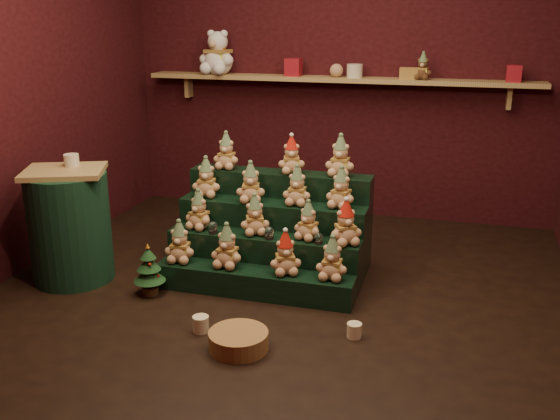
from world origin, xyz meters
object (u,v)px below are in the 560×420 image
(white_bear, at_px, (218,47))
(snow_globe_c, at_px, (319,239))
(side_table, at_px, (70,226))
(snow_globe_a, at_px, (213,227))
(riser_tier_front, at_px, (254,282))
(mug_left, at_px, (201,324))
(mug_right, at_px, (354,330))
(brown_bear, at_px, (423,66))
(snow_globe_b, at_px, (269,233))
(mini_christmas_tree, at_px, (149,270))
(wicker_basket, at_px, (238,340))

(white_bear, bearing_deg, snow_globe_c, -39.43)
(side_table, bearing_deg, snow_globe_a, -8.18)
(riser_tier_front, relative_size, mug_left, 13.96)
(mug_right, relative_size, brown_bear, 0.40)
(mug_left, relative_size, mug_right, 1.11)
(side_table, height_order, white_bear, white_bear)
(snow_globe_a, bearing_deg, side_table, -165.35)
(riser_tier_front, relative_size, snow_globe_b, 15.59)
(snow_globe_a, distance_m, mug_left, 0.86)
(snow_globe_b, distance_m, mini_christmas_tree, 0.87)
(side_table, distance_m, white_bear, 2.34)
(riser_tier_front, height_order, brown_bear, brown_bear)
(mug_left, height_order, white_bear, white_bear)
(side_table, height_order, wicker_basket, side_table)
(mug_right, bearing_deg, snow_globe_c, 122.01)
(white_bear, bearing_deg, snow_globe_b, -47.34)
(side_table, xyz_separation_m, mug_left, (1.22, -0.49, -0.36))
(brown_bear, bearing_deg, snow_globe_a, -120.04)
(snow_globe_a, relative_size, mini_christmas_tree, 0.24)
(mini_christmas_tree, bearing_deg, wicker_basket, -32.38)
(riser_tier_front, bearing_deg, brown_bear, 63.84)
(snow_globe_c, relative_size, brown_bear, 0.34)
(mini_christmas_tree, xyz_separation_m, wicker_basket, (0.85, -0.54, -0.13))
(snow_globe_a, height_order, snow_globe_b, same)
(snow_globe_b, bearing_deg, mini_christmas_tree, -154.94)
(snow_globe_a, relative_size, snow_globe_b, 0.99)
(brown_bear, bearing_deg, wicker_basket, -99.94)
(snow_globe_a, bearing_deg, brown_bear, 53.35)
(snow_globe_b, distance_m, snow_globe_c, 0.36)
(white_bear, bearing_deg, mug_right, -41.00)
(snow_globe_c, distance_m, mini_christmas_tree, 1.19)
(side_table, bearing_deg, mini_christmas_tree, -30.77)
(snow_globe_a, bearing_deg, wicker_basket, -60.33)
(snow_globe_c, xyz_separation_m, mug_left, (-0.56, -0.76, -0.35))
(snow_globe_a, distance_m, mini_christmas_tree, 0.54)
(wicker_basket, bearing_deg, mug_left, 155.40)
(snow_globe_c, height_order, mug_right, snow_globe_c)
(snow_globe_a, relative_size, brown_bear, 0.39)
(riser_tier_front, bearing_deg, wicker_basket, -78.47)
(riser_tier_front, relative_size, mug_right, 15.54)
(snow_globe_c, relative_size, mini_christmas_tree, 0.21)
(mini_christmas_tree, distance_m, white_bear, 2.52)
(side_table, height_order, brown_bear, brown_bear)
(mini_christmas_tree, relative_size, wicker_basket, 1.08)
(snow_globe_c, bearing_deg, riser_tier_front, -159.07)
(riser_tier_front, distance_m, white_bear, 2.59)
(mug_left, relative_size, wicker_basket, 0.29)
(riser_tier_front, distance_m, snow_globe_b, 0.36)
(riser_tier_front, height_order, white_bear, white_bear)
(mini_christmas_tree, height_order, white_bear, white_bear)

